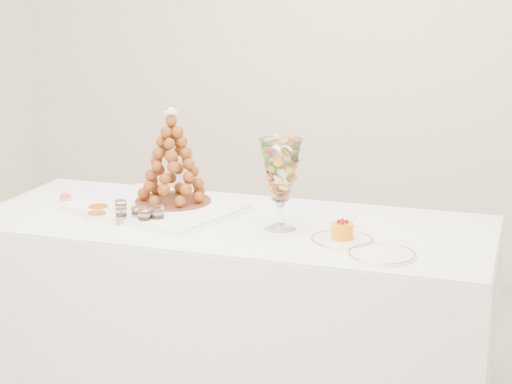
% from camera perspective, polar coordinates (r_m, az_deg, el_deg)
% --- Properties ---
extents(buffet_table, '(2.20, 0.96, 0.82)m').
position_cam_1_polar(buffet_table, '(3.70, -1.63, -8.03)').
color(buffet_table, white).
rests_on(buffet_table, ground).
extents(lace_tray, '(0.77, 0.65, 0.02)m').
position_cam_1_polar(lace_tray, '(3.74, -6.64, -1.03)').
color(lace_tray, white).
rests_on(lace_tray, buffet_table).
extents(macaron_vase, '(0.17, 0.17, 0.37)m').
position_cam_1_polar(macaron_vase, '(3.40, 1.66, 1.41)').
color(macaron_vase, white).
rests_on(macaron_vase, buffet_table).
extents(cake_plate, '(0.24, 0.24, 0.01)m').
position_cam_1_polar(cake_plate, '(3.30, 5.74, -3.23)').
color(cake_plate, white).
rests_on(cake_plate, buffet_table).
extents(spare_plate, '(0.25, 0.25, 0.01)m').
position_cam_1_polar(spare_plate, '(3.16, 8.37, -4.15)').
color(spare_plate, white).
rests_on(spare_plate, buffet_table).
extents(pink_tart, '(0.05, 0.05, 0.03)m').
position_cam_1_polar(pink_tart, '(3.97, -12.59, -0.31)').
color(pink_tart, tan).
rests_on(pink_tart, buffet_table).
extents(verrine_a, '(0.05, 0.05, 0.07)m').
position_cam_1_polar(verrine_a, '(3.68, -8.99, -1.05)').
color(verrine_a, white).
rests_on(verrine_a, buffet_table).
extents(verrine_b, '(0.05, 0.05, 0.06)m').
position_cam_1_polar(verrine_b, '(3.57, -7.93, -1.48)').
color(verrine_b, white).
rests_on(verrine_b, buffet_table).
extents(verrine_c, '(0.06, 0.06, 0.07)m').
position_cam_1_polar(verrine_c, '(3.54, -6.59, -1.50)').
color(verrine_c, white).
rests_on(verrine_c, buffet_table).
extents(verrine_d, '(0.05, 0.05, 0.06)m').
position_cam_1_polar(verrine_d, '(3.55, -8.97, -1.63)').
color(verrine_d, white).
rests_on(verrine_d, buffet_table).
extents(verrine_e, '(0.05, 0.05, 0.07)m').
position_cam_1_polar(verrine_e, '(3.53, -7.44, -1.62)').
color(verrine_e, white).
rests_on(verrine_e, buffet_table).
extents(ramekin_back, '(0.09, 0.09, 0.03)m').
position_cam_1_polar(ramekin_back, '(3.73, -10.45, -1.19)').
color(ramekin_back, white).
rests_on(ramekin_back, buffet_table).
extents(ramekin_front, '(0.09, 0.09, 0.03)m').
position_cam_1_polar(ramekin_front, '(3.64, -10.55, -1.61)').
color(ramekin_front, white).
rests_on(ramekin_front, buffet_table).
extents(croquembouche, '(0.33, 0.33, 0.42)m').
position_cam_1_polar(croquembouche, '(3.74, -5.62, 2.37)').
color(croquembouche, brown).
rests_on(croquembouche, lace_tray).
extents(mousse_cake, '(0.09, 0.09, 0.08)m').
position_cam_1_polar(mousse_cake, '(3.30, 5.77, -2.57)').
color(mousse_cake, orange).
rests_on(mousse_cake, cake_plate).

